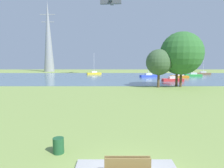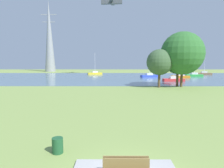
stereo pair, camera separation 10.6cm
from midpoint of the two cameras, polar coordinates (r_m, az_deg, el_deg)
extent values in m
plane|color=#7F994C|center=(29.96, 1.38, -2.52)|extent=(160.00, 160.00, 0.00)
cube|color=brown|center=(8.96, 4.09, -21.33)|extent=(1.80, 0.48, 0.05)
cube|color=brown|center=(8.66, 4.21, -20.56)|extent=(1.80, 0.05, 0.44)
cube|color=brown|center=(8.47, 4.31, -21.21)|extent=(1.80, 0.05, 0.44)
cylinder|color=#1E512D|center=(11.29, -14.57, -16.14)|extent=(0.56, 0.56, 0.80)
cube|color=slate|center=(57.78, 0.87, 1.86)|extent=(140.00, 40.00, 0.02)
cube|color=brown|center=(75.32, 24.19, 2.61)|extent=(5.01, 2.51, 0.60)
cube|color=white|center=(75.29, 24.21, 3.03)|extent=(2.00, 1.47, 0.50)
cylinder|color=silver|center=(75.20, 24.30, 5.09)|extent=(0.10, 0.10, 5.92)
cube|color=red|center=(48.71, 16.75, 1.08)|extent=(4.91, 1.92, 0.60)
cube|color=white|center=(48.67, 16.77, 1.72)|extent=(1.89, 1.25, 0.50)
cylinder|color=silver|center=(48.53, 16.87, 4.66)|extent=(0.10, 0.10, 5.50)
cube|color=yellow|center=(69.88, -4.69, 2.90)|extent=(5.03, 2.88, 0.60)
cube|color=white|center=(69.84, -4.70, 3.35)|extent=(2.05, 1.59, 0.50)
cylinder|color=silver|center=(69.74, -4.72, 5.86)|extent=(0.10, 0.10, 6.62)
cube|color=orange|center=(58.55, 18.45, 1.89)|extent=(4.95, 2.07, 0.60)
cube|color=white|center=(58.51, 18.47, 2.43)|extent=(1.92, 1.31, 0.50)
cylinder|color=silver|center=(58.39, 18.57, 5.31)|extent=(0.10, 0.10, 6.39)
cube|color=blue|center=(59.32, 10.30, 2.17)|extent=(5.03, 2.76, 0.60)
cube|color=white|center=(59.28, 10.32, 2.70)|extent=(2.03, 1.55, 0.50)
cylinder|color=silver|center=(59.17, 10.36, 5.00)|extent=(0.10, 0.10, 5.25)
cube|color=green|center=(65.76, 21.88, 2.23)|extent=(4.92, 1.95, 0.60)
cube|color=white|center=(65.72, 21.90, 2.70)|extent=(1.90, 1.27, 0.50)
cylinder|color=silver|center=(65.61, 22.03, 5.74)|extent=(0.10, 0.10, 7.48)
cylinder|color=brown|center=(37.00, 12.98, 1.25)|extent=(0.44, 0.44, 2.84)
sphere|color=#3B5836|center=(36.85, 13.10, 5.90)|extent=(4.51, 4.51, 4.51)
cylinder|color=brown|center=(39.53, 17.69, 1.51)|extent=(0.44, 0.44, 2.94)
sphere|color=#2F583B|center=(39.40, 17.84, 6.00)|extent=(4.64, 4.64, 4.64)
cylinder|color=brown|center=(38.91, 18.76, 1.68)|extent=(0.44, 0.44, 3.32)
sphere|color=#2E682D|center=(38.81, 19.00, 8.05)|extent=(7.58, 7.58, 7.58)
cone|color=gray|center=(93.27, -16.93, 12.52)|extent=(4.40, 4.40, 29.80)
cube|color=gray|center=(94.66, -17.11, 17.90)|extent=(6.40, 0.30, 0.30)
cube|color=gray|center=(94.10, -17.05, 16.11)|extent=(5.20, 0.30, 0.30)
cube|color=#4C5156|center=(67.34, -0.05, 21.72)|extent=(6.48, 1.73, 1.10)
cube|color=#4C5156|center=(67.39, -0.05, 21.88)|extent=(1.93, 8.47, 0.16)
cube|color=#4C5156|center=(67.88, -2.51, 22.29)|extent=(0.91, 0.21, 1.50)
camera|label=1|loc=(0.05, -89.88, 0.01)|focal=33.02mm
camera|label=2|loc=(0.05, 90.12, -0.01)|focal=33.02mm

